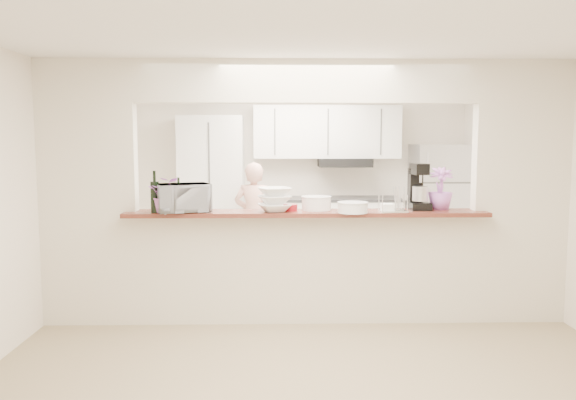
{
  "coord_description": "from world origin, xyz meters",
  "views": [
    {
      "loc": [
        -0.29,
        -5.3,
        1.75
      ],
      "look_at": [
        -0.17,
        0.3,
        1.16
      ],
      "focal_mm": 35.0,
      "sensor_mm": 36.0,
      "label": 1
    }
  ],
  "objects_px": {
    "toaster_oven": "(183,198)",
    "stand_mixer": "(418,189)",
    "person": "(254,219)",
    "refrigerator": "(439,204)"
  },
  "relations": [
    {
      "from": "stand_mixer",
      "to": "refrigerator",
      "type": "bearing_deg",
      "value": 69.52
    },
    {
      "from": "toaster_oven",
      "to": "stand_mixer",
      "type": "distance_m",
      "value": 2.24
    },
    {
      "from": "person",
      "to": "stand_mixer",
      "type": "bearing_deg",
      "value": 142.1
    },
    {
      "from": "toaster_oven",
      "to": "person",
      "type": "bearing_deg",
      "value": 53.96
    },
    {
      "from": "toaster_oven",
      "to": "stand_mixer",
      "type": "height_order",
      "value": "stand_mixer"
    },
    {
      "from": "refrigerator",
      "to": "person",
      "type": "relative_size",
      "value": 1.16
    },
    {
      "from": "stand_mixer",
      "to": "person",
      "type": "bearing_deg",
      "value": 130.37
    },
    {
      "from": "person",
      "to": "toaster_oven",
      "type": "bearing_deg",
      "value": 86.51
    },
    {
      "from": "toaster_oven",
      "to": "stand_mixer",
      "type": "xyz_separation_m",
      "value": [
        2.23,
        0.17,
        0.07
      ]
    },
    {
      "from": "stand_mixer",
      "to": "person",
      "type": "height_order",
      "value": "stand_mixer"
    }
  ]
}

